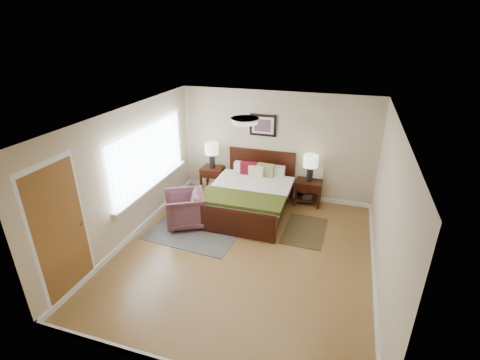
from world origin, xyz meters
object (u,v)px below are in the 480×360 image
(nightstand_right, at_px, (308,190))
(lamp_left, at_px, (212,151))
(lamp_right, at_px, (311,163))
(rug_persian, at_px, (208,217))
(bed, at_px, (250,191))
(armchair, at_px, (185,209))
(nightstand_left, at_px, (212,173))

(nightstand_right, xyz_separation_m, lamp_left, (-2.35, 0.01, 0.69))
(lamp_left, xyz_separation_m, lamp_right, (2.35, 0.00, -0.04))
(rug_persian, bearing_deg, bed, 34.80)
(bed, xyz_separation_m, armchair, (-1.14, -0.89, -0.16))
(bed, relative_size, lamp_right, 3.38)
(bed, relative_size, armchair, 2.63)
(armchair, distance_m, rug_persian, 0.63)
(nightstand_right, height_order, lamp_right, lamp_right)
(nightstand_right, bearing_deg, armchair, -144.13)
(lamp_left, relative_size, rug_persian, 0.24)
(bed, distance_m, rug_persian, 1.07)
(nightstand_left, bearing_deg, bed, -32.71)
(lamp_right, xyz_separation_m, armchair, (-2.30, -1.67, -0.64))
(lamp_right, xyz_separation_m, rug_persian, (-1.97, -1.27, -1.00))
(bed, distance_m, lamp_right, 1.48)
(bed, height_order, lamp_right, lamp_right)
(armchair, xyz_separation_m, rug_persian, (0.33, 0.40, -0.35))
(lamp_right, bearing_deg, lamp_left, 180.00)
(armchair, bearing_deg, bed, 98.78)
(lamp_left, xyz_separation_m, rug_persian, (0.38, -1.27, -1.04))
(nightstand_left, relative_size, rug_persian, 0.25)
(nightstand_right, height_order, rug_persian, nightstand_right)
(lamp_right, height_order, armchair, lamp_right)
(nightstand_right, bearing_deg, nightstand_left, -179.78)
(bed, bearing_deg, nightstand_right, 33.72)
(nightstand_right, bearing_deg, rug_persian, -147.42)
(rug_persian, bearing_deg, lamp_left, 110.55)
(lamp_right, bearing_deg, bed, -145.86)
(nightstand_left, xyz_separation_m, lamp_left, (-0.00, 0.02, 0.55))
(lamp_right, relative_size, rug_persian, 0.24)
(bed, height_order, rug_persian, bed)
(lamp_left, relative_size, lamp_right, 1.00)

